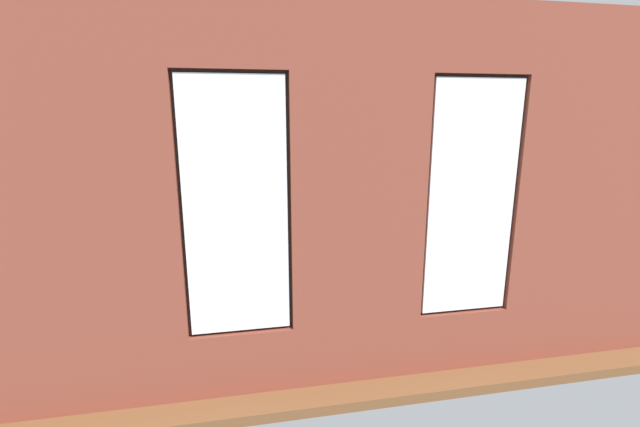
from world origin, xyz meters
The scene contains 18 objects.
ground_plane centered at (0.00, 0.00, -0.05)m, with size 7.27×5.63×0.10m, color brown.
brick_wall_with_windows centered at (0.00, 2.43, 1.71)m, with size 6.67×0.30×3.45m.
white_wall_right centered at (3.29, 0.20, 1.73)m, with size 0.10×4.63×3.45m, color white.
couch_by_window centered at (0.86, 1.78, 0.33)m, with size 1.94×0.87×0.80m.
couch_left centered at (-2.64, 0.23, 0.33)m, with size 0.91×2.09×0.80m.
coffee_table centered at (-0.14, 0.04, 0.36)m, with size 1.38×0.81×0.41m.
cup_ceramic centered at (-0.24, 0.16, 0.46)m, with size 0.09×0.09×0.10m, color #B23D38.
candle_jar centered at (-0.52, -0.10, 0.47)m, with size 0.08×0.08×0.12m, color #B7333D.
remote_silver centered at (0.03, -0.06, 0.42)m, with size 0.05×0.17×0.02m, color #B2B2B7.
remote_gray centered at (0.27, 0.16, 0.42)m, with size 0.05×0.17×0.02m, color #59595B.
remote_black centered at (-0.14, 0.04, 0.42)m, with size 0.05×0.17×0.02m, color black.
media_console centered at (2.99, -0.47, 0.27)m, with size 0.94×0.42×0.54m, color black.
tv_flatscreen centered at (2.99, -0.47, 0.87)m, with size 1.00×0.20×0.66m.
papasan_chair centered at (0.11, -1.81, 0.44)m, with size 1.07×1.07×0.68m.
potted_plant_mid_room_small centered at (-1.15, -0.96, 0.47)m, with size 0.44×0.44×0.69m.
potted_plant_by_left_couch centered at (-2.24, -1.26, 0.35)m, with size 0.31×0.31×0.51m.
potted_plant_between_couches centered at (-0.57, 1.73, 0.80)m, with size 1.11×1.04×1.42m.
potted_plant_corner_far_left centered at (-2.78, 1.89, 0.81)m, with size 0.84×0.84×1.37m.
Camera 1 is at (1.05, 6.02, 2.52)m, focal length 24.00 mm.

